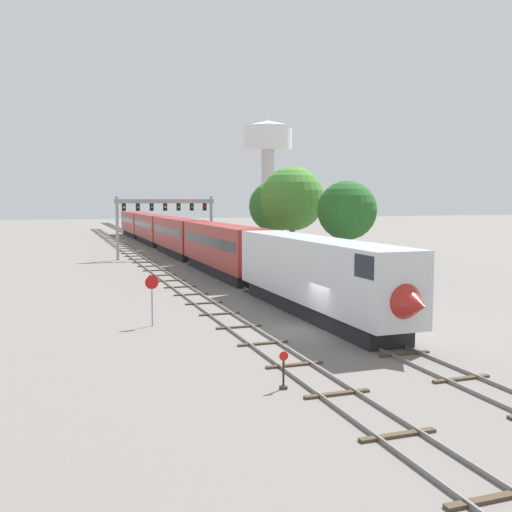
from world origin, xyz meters
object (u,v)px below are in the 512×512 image
water_tower (268,145)px  stop_sign (152,293)px  signal_gantry (165,212)px  trackside_tree_right (275,206)px  switch_stand (283,376)px  trackside_tree_mid (292,199)px  trackside_tree_left (347,211)px  passenger_train (177,235)px

water_tower → stop_sign: (-36.09, -78.48, -16.20)m
signal_gantry → trackside_tree_right: size_ratio=1.26×
switch_stand → trackside_tree_mid: (15.41, 36.01, 6.74)m
signal_gantry → switch_stand: 51.13m
switch_stand → trackside_tree_left: 31.98m
trackside_tree_left → passenger_train: bearing=109.0°
trackside_tree_left → trackside_tree_right: (1.16, 21.02, 0.17)m
stop_sign → passenger_train: bearing=76.6°
signal_gantry → trackside_tree_right: 13.44m
water_tower → switch_stand: 98.66m
signal_gantry → trackside_tree_right: (13.08, -2.98, 0.72)m
signal_gantry → trackside_tree_mid: size_ratio=1.14×
signal_gantry → stop_sign: size_ratio=4.20×
trackside_tree_mid → switch_stand: bearing=-113.2°
stop_sign → trackside_tree_left: bearing=35.2°
trackside_tree_left → trackside_tree_right: size_ratio=0.93×
water_tower → trackside_tree_mid: water_tower is taller
passenger_train → trackside_tree_left: bearing=-71.0°
switch_stand → signal_gantry: bearing=84.5°
stop_sign → trackside_tree_left: size_ratio=0.32×
trackside_tree_right → trackside_tree_left: bearing=-93.2°
passenger_train → stop_sign: (-10.00, -42.01, -0.74)m
water_tower → stop_sign: water_tower is taller
passenger_train → water_tower: (26.09, 36.47, 15.46)m
signal_gantry → water_tower: (28.34, 40.60, 12.43)m
passenger_train → stop_sign: size_ratio=36.39×
signal_gantry → trackside_tree_mid: bearing=-54.2°
signal_gantry → trackside_tree_left: bearing=-63.6°
switch_stand → trackside_tree_mid: 39.74m
trackside_tree_mid → water_tower: bearing=72.2°
trackside_tree_right → trackside_tree_mid: bearing=-102.2°
passenger_train → switch_stand: (-7.10, -54.77, -2.09)m
water_tower → trackside_tree_right: water_tower is taller
signal_gantry → water_tower: 51.05m
passenger_train → trackside_tree_right: bearing=-33.3°
signal_gantry → trackside_tree_left: size_ratio=1.36×
trackside_tree_left → signal_gantry: bearing=116.4°
water_tower → stop_sign: bearing=-114.7°
passenger_train → trackside_tree_mid: bearing=-66.1°
water_tower → trackside_tree_left: bearing=-104.3°
passenger_train → water_tower: 47.43m
switch_stand → trackside_tree_mid: trackside_tree_mid is taller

